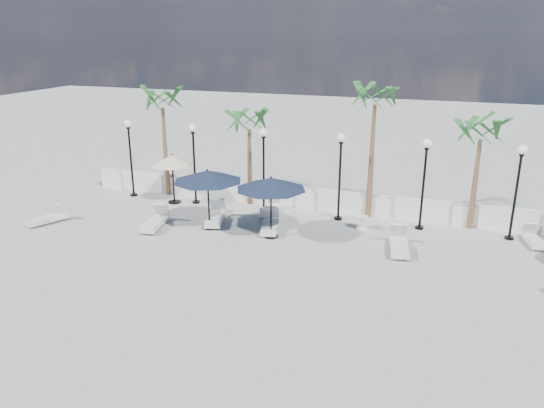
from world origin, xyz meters
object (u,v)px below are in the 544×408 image
(lounger_3, at_px, (270,225))
(lounger_1, at_px, (155,222))
(lounger_0, at_px, (47,218))
(lounger_2, at_px, (215,217))
(parasol_cream_small, at_px, (172,161))
(lounger_5, at_px, (399,245))
(parasol_navy_left, at_px, (208,176))
(parasol_navy_mid, at_px, (271,184))
(lounger_6, at_px, (533,239))
(lounger_4, at_px, (270,209))

(lounger_3, bearing_deg, lounger_1, -178.75)
(lounger_3, bearing_deg, lounger_0, -179.97)
(lounger_2, distance_m, parasol_cream_small, 4.02)
(lounger_1, bearing_deg, lounger_3, 4.63)
(lounger_2, xyz_separation_m, parasol_cream_small, (-3.06, 1.87, 1.81))
(lounger_5, xyz_separation_m, parasol_navy_left, (-7.88, -0.13, 2.01))
(parasol_navy_mid, bearing_deg, lounger_6, 15.02)
(lounger_3, distance_m, parasol_cream_small, 6.23)
(parasol_navy_mid, bearing_deg, parasol_cream_small, 155.83)
(lounger_0, height_order, lounger_3, lounger_3)
(lounger_2, distance_m, lounger_6, 12.94)
(lounger_0, distance_m, parasol_navy_mid, 10.05)
(lounger_0, distance_m, parasol_cream_small, 6.06)
(lounger_6, xyz_separation_m, parasol_navy_left, (-12.76, -2.55, 2.06))
(lounger_1, bearing_deg, lounger_4, 28.55)
(lounger_5, bearing_deg, lounger_1, 175.33)
(parasol_navy_left, xyz_separation_m, parasol_navy_mid, (2.81, -0.12, -0.03))
(lounger_6, distance_m, parasol_navy_left, 13.17)
(lounger_4, bearing_deg, lounger_0, -159.19)
(lounger_6, bearing_deg, lounger_1, -178.00)
(parasol_navy_left, relative_size, parasol_navy_mid, 1.02)
(lounger_3, xyz_separation_m, lounger_4, (-0.71, 1.99, -0.02))
(lounger_6, xyz_separation_m, parasol_navy_mid, (-9.95, -2.67, 2.03))
(lounger_3, relative_size, lounger_5, 0.98)
(lounger_1, height_order, parasol_navy_left, parasol_navy_left)
(lounger_3, height_order, lounger_4, lounger_3)
(parasol_navy_mid, bearing_deg, parasol_navy_left, 177.63)
(lounger_5, height_order, parasol_navy_left, parasol_navy_left)
(lounger_1, distance_m, parasol_cream_small, 3.85)
(lounger_5, distance_m, lounger_6, 5.45)
(parasol_navy_left, bearing_deg, lounger_5, 0.93)
(parasol_navy_left, bearing_deg, lounger_6, 11.31)
(parasol_navy_left, bearing_deg, lounger_1, -161.37)
(lounger_1, relative_size, parasol_navy_mid, 0.75)
(lounger_6, xyz_separation_m, parasol_cream_small, (-15.86, -0.02, 1.87))
(lounger_2, relative_size, lounger_4, 1.15)
(parasol_navy_left, height_order, parasol_cream_small, parasol_navy_left)
(lounger_2, bearing_deg, parasol_navy_mid, -32.29)
(lounger_3, relative_size, lounger_6, 1.22)
(lounger_2, xyz_separation_m, lounger_5, (7.91, -0.54, -0.01))
(lounger_1, height_order, parasol_cream_small, parasol_cream_small)
(lounger_2, relative_size, parasol_navy_left, 0.76)
(lounger_1, height_order, lounger_2, lounger_2)
(lounger_1, relative_size, parasol_cream_small, 0.88)
(lounger_5, xyz_separation_m, lounger_6, (4.88, 2.42, -0.05))
(lounger_0, xyz_separation_m, lounger_3, (9.42, 2.38, 0.02))
(lounger_4, bearing_deg, lounger_6, -5.88)
(lounger_6, relative_size, parasol_cream_small, 0.71)
(lounger_0, height_order, lounger_2, lounger_2)
(parasol_cream_small, bearing_deg, lounger_1, -74.72)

